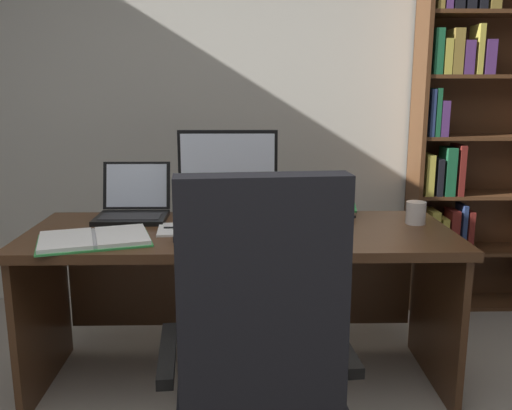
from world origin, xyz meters
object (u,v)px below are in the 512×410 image
monitor (228,174)px  pen (180,227)px  laptop (133,207)px  coffee_mug (416,213)px  keyboard (226,235)px  open_binder (94,239)px  reading_stand_with_book (323,200)px  desk (241,266)px  notepad (175,229)px  computer_mouse (298,232)px  bookshelf (466,134)px  office_chair (259,375)px

monitor → pen: bearing=-130.6°
laptop → coffee_mug: (1.31, -0.14, -0.00)m
keyboard → open_binder: bearing=-174.6°
laptop → reading_stand_with_book: size_ratio=1.09×
desk → monitor: monitor is taller
reading_stand_with_book → coffee_mug: reading_stand_with_book is taller
reading_stand_with_book → notepad: bearing=-156.2°
desk → notepad: bearing=-162.8°
keyboard → computer_mouse: bearing=0.0°
laptop → computer_mouse: laptop is taller
open_binder → coffee_mug: bearing=-5.9°
desk → notepad: notepad is taller
keyboard → laptop: bearing=141.4°
bookshelf → pen: (-1.59, -0.90, -0.32)m
office_chair → monitor: 1.12m
laptop → monitor: bearing=-0.9°
laptop → computer_mouse: bearing=-25.7°
keyboard → pen: size_ratio=3.00×
desk → open_binder: 0.67m
bookshelf → monitor: 1.54m
reading_stand_with_book → notepad: size_ratio=1.42×
reading_stand_with_book → keyboard: bearing=-137.8°
keyboard → monitor: bearing=90.0°
monitor → computer_mouse: (0.30, -0.35, -0.19)m
desk → notepad: size_ratio=8.80×
desk → coffee_mug: (0.80, 0.01, 0.24)m
bookshelf → open_binder: bearing=-150.8°
desk → bookshelf: 1.65m
bookshelf → office_chair: bearing=-127.0°
desk → laptop: bearing=162.8°
keyboard → computer_mouse: size_ratio=4.04×
desk → keyboard: (-0.06, -0.20, 0.20)m
keyboard → coffee_mug: coffee_mug is taller
bookshelf → office_chair: 2.19m
keyboard → coffee_mug: bearing=14.2°
monitor → pen: 0.37m
monitor → notepad: (-0.22, -0.24, -0.20)m
monitor → computer_mouse: bearing=-49.7°
coffee_mug → keyboard: bearing=-165.8°
desk → laptop: (-0.51, 0.16, 0.25)m
coffee_mug → notepad: bearing=-174.7°
pen → computer_mouse: bearing=-13.0°
bookshelf → notepad: size_ratio=9.97×
reading_stand_with_book → open_binder: size_ratio=0.59×
office_chair → keyboard: size_ratio=2.65×
laptop → notepad: 0.34m
computer_mouse → pen: 0.52m
laptop → pen: laptop is taller
keyboard → open_binder: size_ratio=0.83×
computer_mouse → reading_stand_with_book: (0.16, 0.42, 0.05)m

